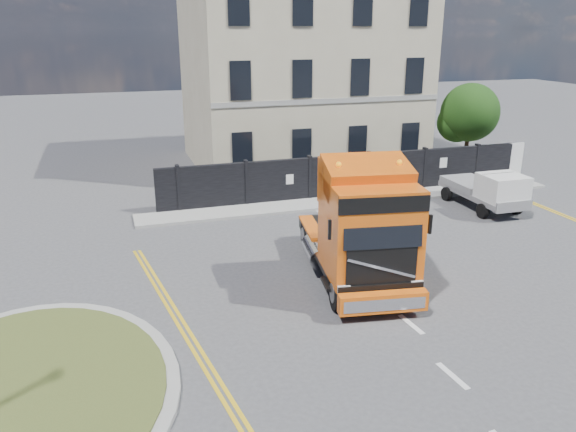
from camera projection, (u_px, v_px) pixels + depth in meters
name	position (u px, v px, depth m)	size (l,w,h in m)	color
ground	(286.00, 294.00, 16.94)	(120.00, 120.00, 0.00)	#424244
traffic_island	(21.00, 394.00, 12.17)	(6.80, 6.80, 0.17)	gray
hoarding_fence	(360.00, 175.00, 26.64)	(18.80, 0.25, 2.00)	black
georgian_building	(298.00, 62.00, 31.73)	(12.30, 10.30, 12.80)	#C2B89A
tree	(467.00, 115.00, 31.06)	(3.20, 3.20, 4.80)	#382619
pavement_far	(356.00, 200.00, 25.97)	(20.00, 1.60, 0.12)	gray
truck	(362.00, 232.00, 16.92)	(3.48, 6.92, 3.96)	black
flatbed_pickup	(494.00, 191.00, 24.11)	(1.93, 4.35, 1.80)	slate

